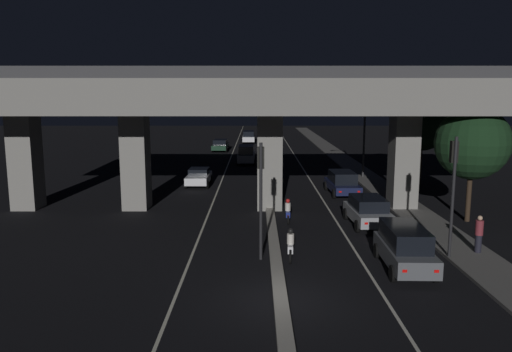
{
  "coord_description": "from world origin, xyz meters",
  "views": [
    {
      "loc": [
        -0.86,
        -16.84,
        7.28
      ],
      "look_at": [
        -0.93,
        17.56,
        1.63
      ],
      "focal_mm": 35.0,
      "sensor_mm": 36.0,
      "label": 1
    }
  ],
  "objects_px": {
    "car_silver_second": "(369,211)",
    "car_white_fourth_oncoming": "(249,137)",
    "traffic_light_left_of_median": "(262,180)",
    "street_lamp": "(362,129)",
    "car_grey_lead": "(406,247)",
    "traffic_light_right_of_median": "(454,177)",
    "car_white_lead_oncoming": "(200,177)",
    "pedestrian_on_sidewalk": "(480,234)",
    "motorcycle_white_filtering_near": "(291,246)",
    "car_dark_blue_third": "(343,182)",
    "car_silver_second_oncoming": "(247,154)",
    "motorcycle_blue_filtering_mid": "(289,212)",
    "car_dark_green_third_oncoming": "(221,145)"
  },
  "relations": [
    {
      "from": "traffic_light_left_of_median",
      "to": "car_silver_second",
      "type": "bearing_deg",
      "value": 43.3
    },
    {
      "from": "car_grey_lead",
      "to": "car_white_lead_oncoming",
      "type": "relative_size",
      "value": 1.06
    },
    {
      "from": "car_dark_blue_third",
      "to": "car_silver_second_oncoming",
      "type": "bearing_deg",
      "value": 21.72
    },
    {
      "from": "car_grey_lead",
      "to": "car_silver_second_oncoming",
      "type": "bearing_deg",
      "value": 14.04
    },
    {
      "from": "car_silver_second_oncoming",
      "to": "pedestrian_on_sidewalk",
      "type": "relative_size",
      "value": 2.63
    },
    {
      "from": "traffic_light_right_of_median",
      "to": "car_white_lead_oncoming",
      "type": "bearing_deg",
      "value": 125.99
    },
    {
      "from": "street_lamp",
      "to": "car_white_fourth_oncoming",
      "type": "bearing_deg",
      "value": 107.73
    },
    {
      "from": "car_silver_second",
      "to": "motorcycle_blue_filtering_mid",
      "type": "distance_m",
      "value": 4.53
    },
    {
      "from": "car_dark_blue_third",
      "to": "pedestrian_on_sidewalk",
      "type": "relative_size",
      "value": 2.8
    },
    {
      "from": "traffic_light_left_of_median",
      "to": "car_dark_green_third_oncoming",
      "type": "bearing_deg",
      "value": 96.43
    },
    {
      "from": "car_dark_blue_third",
      "to": "car_silver_second",
      "type": "bearing_deg",
      "value": 177.03
    },
    {
      "from": "traffic_light_right_of_median",
      "to": "car_white_fourth_oncoming",
      "type": "height_order",
      "value": "traffic_light_right_of_median"
    },
    {
      "from": "car_dark_green_third_oncoming",
      "to": "car_white_fourth_oncoming",
      "type": "height_order",
      "value": "car_white_fourth_oncoming"
    },
    {
      "from": "car_silver_second",
      "to": "car_white_fourth_oncoming",
      "type": "relative_size",
      "value": 0.91
    },
    {
      "from": "traffic_light_left_of_median",
      "to": "street_lamp",
      "type": "height_order",
      "value": "street_lamp"
    },
    {
      "from": "traffic_light_left_of_median",
      "to": "car_dark_blue_third",
      "type": "bearing_deg",
      "value": 67.19
    },
    {
      "from": "traffic_light_right_of_median",
      "to": "street_lamp",
      "type": "bearing_deg",
      "value": 88.73
    },
    {
      "from": "pedestrian_on_sidewalk",
      "to": "car_silver_second",
      "type": "bearing_deg",
      "value": 126.65
    },
    {
      "from": "car_dark_green_third_oncoming",
      "to": "street_lamp",
      "type": "bearing_deg",
      "value": 34.88
    },
    {
      "from": "car_white_fourth_oncoming",
      "to": "car_grey_lead",
      "type": "bearing_deg",
      "value": 7.36
    },
    {
      "from": "car_grey_lead",
      "to": "car_silver_second_oncoming",
      "type": "height_order",
      "value": "car_silver_second_oncoming"
    },
    {
      "from": "car_silver_second",
      "to": "car_white_fourth_oncoming",
      "type": "bearing_deg",
      "value": 6.18
    },
    {
      "from": "car_silver_second_oncoming",
      "to": "motorcycle_blue_filtering_mid",
      "type": "xyz_separation_m",
      "value": [
        2.87,
        -24.37,
        -0.44
      ]
    },
    {
      "from": "pedestrian_on_sidewalk",
      "to": "car_grey_lead",
      "type": "bearing_deg",
      "value": -154.99
    },
    {
      "from": "traffic_light_left_of_median",
      "to": "car_silver_second_oncoming",
      "type": "relative_size",
      "value": 1.16
    },
    {
      "from": "traffic_light_left_of_median",
      "to": "motorcycle_blue_filtering_mid",
      "type": "height_order",
      "value": "traffic_light_left_of_median"
    },
    {
      "from": "traffic_light_right_of_median",
      "to": "car_white_lead_oncoming",
      "type": "distance_m",
      "value": 22.71
    },
    {
      "from": "street_lamp",
      "to": "car_dark_green_third_oncoming",
      "type": "distance_m",
      "value": 25.39
    },
    {
      "from": "car_white_fourth_oncoming",
      "to": "street_lamp",
      "type": "bearing_deg",
      "value": 17.47
    },
    {
      "from": "motorcycle_white_filtering_near",
      "to": "motorcycle_blue_filtering_mid",
      "type": "relative_size",
      "value": 1.04
    },
    {
      "from": "motorcycle_blue_filtering_mid",
      "to": "car_silver_second",
      "type": "bearing_deg",
      "value": -99.87
    },
    {
      "from": "pedestrian_on_sidewalk",
      "to": "car_white_fourth_oncoming",
      "type": "bearing_deg",
      "value": 101.98
    },
    {
      "from": "traffic_light_left_of_median",
      "to": "pedestrian_on_sidewalk",
      "type": "distance_m",
      "value": 10.27
    },
    {
      "from": "street_lamp",
      "to": "car_silver_second",
      "type": "distance_m",
      "value": 16.56
    },
    {
      "from": "car_dark_green_third_oncoming",
      "to": "motorcycle_white_filtering_near",
      "type": "distance_m",
      "value": 43.2
    },
    {
      "from": "car_dark_green_third_oncoming",
      "to": "pedestrian_on_sidewalk",
      "type": "height_order",
      "value": "pedestrian_on_sidewalk"
    },
    {
      "from": "traffic_light_left_of_median",
      "to": "traffic_light_right_of_median",
      "type": "xyz_separation_m",
      "value": [
        8.4,
        -0.0,
        0.17
      ]
    },
    {
      "from": "car_white_fourth_oncoming",
      "to": "car_white_lead_oncoming",
      "type": "bearing_deg",
      "value": -5.89
    },
    {
      "from": "traffic_light_right_of_median",
      "to": "car_silver_second_oncoming",
      "type": "bearing_deg",
      "value": 107.31
    },
    {
      "from": "traffic_light_left_of_median",
      "to": "car_grey_lead",
      "type": "bearing_deg",
      "value": -12.55
    },
    {
      "from": "car_silver_second_oncoming",
      "to": "car_white_fourth_oncoming",
      "type": "distance_m",
      "value": 22.65
    },
    {
      "from": "car_grey_lead",
      "to": "motorcycle_white_filtering_near",
      "type": "height_order",
      "value": "car_grey_lead"
    },
    {
      "from": "car_grey_lead",
      "to": "car_white_fourth_oncoming",
      "type": "relative_size",
      "value": 0.93
    },
    {
      "from": "car_grey_lead",
      "to": "car_dark_blue_third",
      "type": "relative_size",
      "value": 0.93
    },
    {
      "from": "car_silver_second",
      "to": "pedestrian_on_sidewalk",
      "type": "bearing_deg",
      "value": -145.94
    },
    {
      "from": "motorcycle_blue_filtering_mid",
      "to": "pedestrian_on_sidewalk",
      "type": "bearing_deg",
      "value": -124.89
    },
    {
      "from": "street_lamp",
      "to": "pedestrian_on_sidewalk",
      "type": "relative_size",
      "value": 4.22
    },
    {
      "from": "traffic_light_right_of_median",
      "to": "car_silver_second",
      "type": "relative_size",
      "value": 1.26
    },
    {
      "from": "street_lamp",
      "to": "motorcycle_white_filtering_near",
      "type": "xyz_separation_m",
      "value": [
        -7.56,
        -21.68,
        -3.71
      ]
    },
    {
      "from": "car_dark_blue_third",
      "to": "car_white_fourth_oncoming",
      "type": "xyz_separation_m",
      "value": [
        -7.46,
        39.04,
        0.09
      ]
    }
  ]
}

